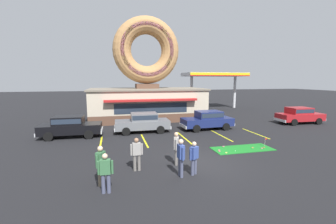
% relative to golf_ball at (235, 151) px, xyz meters
% --- Properties ---
extents(ground_plane, '(160.00, 160.00, 0.00)m').
position_rel_golf_ball_xyz_m(ground_plane, '(-2.70, -1.19, -0.05)').
color(ground_plane, black).
extents(donut_shop_building, '(12.30, 6.75, 10.96)m').
position_rel_golf_ball_xyz_m(donut_shop_building, '(-3.44, 12.75, 3.69)').
color(donut_shop_building, brown).
rests_on(donut_shop_building, ground).
extents(putting_mat, '(3.81, 1.52, 0.03)m').
position_rel_golf_ball_xyz_m(putting_mat, '(0.70, 0.36, -0.04)').
color(putting_mat, '#197523').
rests_on(putting_mat, ground).
extents(mini_donut_near_left, '(0.13, 0.13, 0.04)m').
position_rel_golf_ball_xyz_m(mini_donut_near_left, '(-0.96, 0.16, -0.00)').
color(mini_donut_near_left, '#D8667F').
rests_on(mini_donut_near_left, putting_mat).
extents(mini_donut_near_right, '(0.13, 0.13, 0.04)m').
position_rel_golf_ball_xyz_m(mini_donut_near_right, '(-0.27, 0.98, -0.00)').
color(mini_donut_near_right, '#D8667F').
rests_on(mini_donut_near_right, putting_mat).
extents(mini_donut_mid_left, '(0.13, 0.13, 0.04)m').
position_rel_golf_ball_xyz_m(mini_donut_mid_left, '(2.13, 0.18, -0.00)').
color(mini_donut_mid_left, brown).
rests_on(mini_donut_mid_left, putting_mat).
extents(mini_donut_mid_centre, '(0.13, 0.13, 0.04)m').
position_rel_golf_ball_xyz_m(mini_donut_mid_centre, '(1.88, 0.06, -0.00)').
color(mini_donut_mid_centre, '#D8667F').
rests_on(mini_donut_mid_centre, putting_mat).
extents(mini_donut_mid_right, '(0.13, 0.13, 0.04)m').
position_rel_golf_ball_xyz_m(mini_donut_mid_right, '(1.39, 0.31, -0.00)').
color(mini_donut_mid_right, '#D17F47').
rests_on(mini_donut_mid_right, putting_mat).
extents(mini_donut_far_left, '(0.13, 0.13, 0.04)m').
position_rel_golf_ball_xyz_m(mini_donut_far_left, '(-0.70, -0.19, -0.00)').
color(mini_donut_far_left, '#E5C666').
rests_on(mini_donut_far_left, putting_mat).
extents(mini_donut_far_centre, '(0.13, 0.13, 0.04)m').
position_rel_golf_ball_xyz_m(mini_donut_far_centre, '(-0.89, 0.36, -0.00)').
color(mini_donut_far_centre, '#D8667F').
rests_on(mini_donut_far_centre, putting_mat).
extents(golf_ball, '(0.04, 0.04, 0.04)m').
position_rel_golf_ball_xyz_m(golf_ball, '(0.00, 0.00, 0.00)').
color(golf_ball, white).
rests_on(golf_ball, putting_mat).
extents(putting_flag_pin, '(0.13, 0.01, 0.55)m').
position_rel_golf_ball_xyz_m(putting_flag_pin, '(2.39, 0.41, 0.39)').
color(putting_flag_pin, silver).
rests_on(putting_flag_pin, putting_mat).
extents(car_navy, '(4.62, 2.12, 1.60)m').
position_rel_golf_ball_xyz_m(car_navy, '(0.89, 6.18, 0.82)').
color(car_navy, navy).
rests_on(car_navy, ground).
extents(car_black, '(4.61, 2.07, 1.60)m').
position_rel_golf_ball_xyz_m(car_black, '(-10.29, 6.12, 0.82)').
color(car_black, black).
rests_on(car_black, ground).
extents(car_red, '(4.62, 2.11, 1.60)m').
position_rel_golf_ball_xyz_m(car_red, '(10.79, 6.46, 0.82)').
color(car_red, maroon).
rests_on(car_red, ground).
extents(car_grey, '(4.59, 2.04, 1.60)m').
position_rel_golf_ball_xyz_m(car_grey, '(-4.75, 6.45, 0.82)').
color(car_grey, slate).
rests_on(car_grey, ground).
extents(pedestrian_blue_sweater_man, '(0.60, 0.24, 1.61)m').
position_rel_golf_ball_xyz_m(pedestrian_blue_sweater_man, '(-6.08, -1.44, 0.83)').
color(pedestrian_blue_sweater_man, slate).
rests_on(pedestrian_blue_sweater_man, ground).
extents(pedestrian_hooded_kid, '(0.27, 0.59, 1.73)m').
position_rel_golf_ball_xyz_m(pedestrian_hooded_kid, '(-4.24, -2.58, 0.91)').
color(pedestrian_hooded_kid, '#474C66').
rests_on(pedestrian_hooded_kid, ground).
extents(pedestrian_leather_jacket_man, '(0.40, 0.52, 1.66)m').
position_rel_golf_ball_xyz_m(pedestrian_leather_jacket_man, '(-7.65, -2.57, 0.87)').
color(pedestrian_leather_jacket_man, '#7F7056').
rests_on(pedestrian_leather_jacket_man, ground).
extents(pedestrian_clipboard_woman, '(0.59, 0.27, 1.57)m').
position_rel_golf_ball_xyz_m(pedestrian_clipboard_woman, '(-7.45, -3.32, 0.81)').
color(pedestrian_clipboard_woman, '#474C66').
rests_on(pedestrian_clipboard_woman, ground).
extents(pedestrian_beanie_man, '(0.52, 0.40, 1.55)m').
position_rel_golf_ball_xyz_m(pedestrian_beanie_man, '(-3.59, -2.51, 0.80)').
color(pedestrian_beanie_man, '#474C66').
rests_on(pedestrian_beanie_man, ground).
extents(pedestrian_crossing_woman, '(0.33, 0.58, 1.69)m').
position_rel_golf_ball_xyz_m(pedestrian_crossing_woman, '(-4.04, -1.13, 0.89)').
color(pedestrian_crossing_woman, slate).
rests_on(pedestrian_crossing_woman, ground).
extents(trash_bin, '(0.57, 0.57, 0.97)m').
position_rel_golf_ball_xyz_m(trash_bin, '(-9.95, 10.12, 0.45)').
color(trash_bin, '#232833').
rests_on(trash_bin, ground).
extents(gas_station_canopy, '(9.00, 4.46, 5.30)m').
position_rel_golf_ball_xyz_m(gas_station_canopy, '(7.59, 19.34, 4.81)').
color(gas_station_canopy, silver).
rests_on(gas_station_canopy, ground).
extents(parking_stripe_far_left, '(0.12, 3.60, 0.01)m').
position_rel_golf_ball_xyz_m(parking_stripe_far_left, '(-8.00, 3.81, -0.05)').
color(parking_stripe_far_left, yellow).
rests_on(parking_stripe_far_left, ground).
extents(parking_stripe_left, '(0.12, 3.60, 0.01)m').
position_rel_golf_ball_xyz_m(parking_stripe_left, '(-5.00, 3.81, -0.05)').
color(parking_stripe_left, yellow).
rests_on(parking_stripe_left, ground).
extents(parking_stripe_mid_left, '(0.12, 3.60, 0.01)m').
position_rel_golf_ball_xyz_m(parking_stripe_mid_left, '(-2.00, 3.81, -0.05)').
color(parking_stripe_mid_left, yellow).
rests_on(parking_stripe_mid_left, ground).
extents(parking_stripe_centre, '(0.12, 3.60, 0.01)m').
position_rel_golf_ball_xyz_m(parking_stripe_centre, '(1.00, 3.81, -0.05)').
color(parking_stripe_centre, yellow).
rests_on(parking_stripe_centre, ground).
extents(parking_stripe_mid_right, '(0.12, 3.60, 0.01)m').
position_rel_golf_ball_xyz_m(parking_stripe_mid_right, '(4.00, 3.81, -0.05)').
color(parking_stripe_mid_right, yellow).
rests_on(parking_stripe_mid_right, ground).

